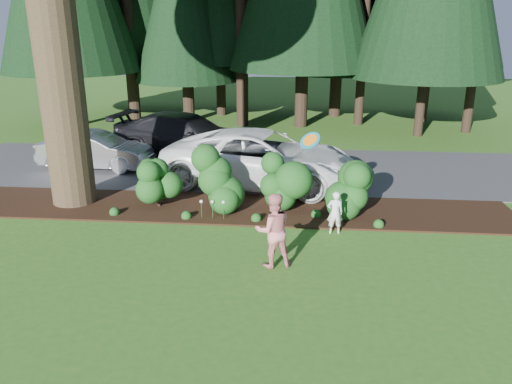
{
  "coord_description": "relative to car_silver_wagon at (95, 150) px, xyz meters",
  "views": [
    {
      "loc": [
        1.98,
        -9.98,
        5.07
      ],
      "look_at": [
        1.0,
        1.04,
        1.3
      ],
      "focal_mm": 35.0,
      "sensor_mm": 36.0,
      "label": 1
    }
  ],
  "objects": [
    {
      "name": "car_silver_wagon",
      "position": [
        0.0,
        0.0,
        0.0
      ],
      "size": [
        4.12,
        1.65,
        1.33
      ],
      "primitive_type": "imported",
      "rotation": [
        0.0,
        0.0,
        1.51
      ],
      "color": "#BCBDC2",
      "rests_on": "driveway"
    },
    {
      "name": "shrub_row",
      "position": [
        6.11,
        -3.77,
        0.11
      ],
      "size": [
        6.53,
        1.6,
        1.61
      ],
      "color": "#174B18",
      "rests_on": "ground"
    },
    {
      "name": "car_dark_suv",
      "position": [
        2.88,
        1.98,
        0.18
      ],
      "size": [
        6.11,
        3.33,
        1.68
      ],
      "primitive_type": "imported",
      "rotation": [
        0.0,
        0.0,
        1.4
      ],
      "color": "black",
      "rests_on": "driveway"
    },
    {
      "name": "child",
      "position": [
        8.26,
        -5.11,
        -0.14
      ],
      "size": [
        0.43,
        0.3,
        1.11
      ],
      "primitive_type": "imported",
      "rotation": [
        0.0,
        0.0,
        3.23
      ],
      "color": "white",
      "rests_on": "ground"
    },
    {
      "name": "adult",
      "position": [
        6.81,
        -7.02,
        0.14
      ],
      "size": [
        0.96,
        0.84,
        1.67
      ],
      "primitive_type": "imported",
      "rotation": [
        0.0,
        0.0,
        3.43
      ],
      "color": "red",
      "rests_on": "ground"
    },
    {
      "name": "mulch_bed",
      "position": [
        5.34,
        -3.66,
        -0.67
      ],
      "size": [
        16.0,
        2.5,
        0.05
      ],
      "primitive_type": "cube",
      "color": "black",
      "rests_on": "ground"
    },
    {
      "name": "lily_cluster",
      "position": [
        5.04,
        -4.51,
        -0.2
      ],
      "size": [
        0.69,
        0.09,
        0.57
      ],
      "color": "#174B18",
      "rests_on": "ground"
    },
    {
      "name": "frisbee",
      "position": [
        7.57,
        -5.2,
        1.71
      ],
      "size": [
        0.59,
        0.46,
        0.5
      ],
      "color": "#186F84",
      "rests_on": "ground"
    },
    {
      "name": "ground",
      "position": [
        5.34,
        -6.91,
        -0.7
      ],
      "size": [
        80.0,
        80.0,
        0.0
      ],
      "primitive_type": "plane",
      "color": "#2F5E1A",
      "rests_on": "ground"
    },
    {
      "name": "driveway",
      "position": [
        5.34,
        0.59,
        -0.68
      ],
      "size": [
        22.0,
        6.0,
        0.03
      ],
      "primitive_type": "cube",
      "color": "#38383A",
      "rests_on": "ground"
    },
    {
      "name": "car_white_suv",
      "position": [
        6.14,
        -1.38,
        0.22
      ],
      "size": [
        6.79,
        4.07,
        1.76
      ],
      "primitive_type": "imported",
      "rotation": [
        0.0,
        0.0,
        1.38
      ],
      "color": "white",
      "rests_on": "driveway"
    }
  ]
}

